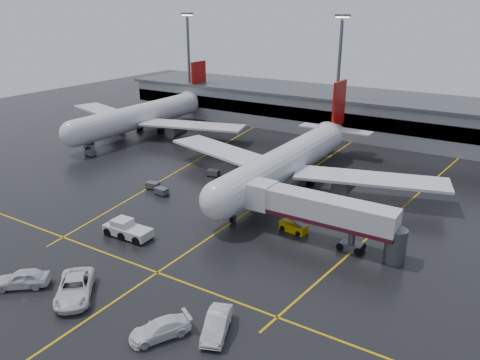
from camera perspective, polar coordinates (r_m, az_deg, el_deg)
The scene contains 22 objects.
ground at distance 68.46m, azimuth 2.31°, elevation -2.95°, with size 220.00×220.00×0.00m, color black.
apron_line_centre at distance 68.46m, azimuth 2.31°, elevation -2.95°, with size 0.25×90.00×0.02m, color gold.
apron_line_stop at distance 52.59m, azimuth -9.98°, elevation -10.98°, with size 60.00×0.25×0.02m, color gold.
apron_line_left at distance 86.73m, azimuth -5.87°, elevation 2.08°, with size 0.25×70.00×0.02m, color gold.
apron_line_right at distance 71.31m, azimuth 19.12°, elevation -3.14°, with size 0.25×70.00×0.02m, color gold.
terminal at distance 109.57m, azimuth 15.08°, elevation 7.70°, with size 122.00×19.00×8.60m.
light_mast_left at distance 123.63m, azimuth -6.24°, elevation 14.42°, with size 3.00×1.20×25.45m.
light_mast_mid at distance 103.92m, azimuth 11.89°, elevation 13.00°, with size 3.00×1.20×25.45m.
main_airliner at distance 75.03m, azimuth 6.06°, elevation 2.51°, with size 48.80×45.60×14.10m.
second_airliner at distance 108.13m, azimuth -11.45°, elevation 7.77°, with size 48.80×45.60×14.10m.
jet_bridge at distance 57.21m, azimuth 9.70°, elevation -3.83°, with size 19.90×3.40×6.05m.
pushback_tractor at distance 60.54m, azimuth -13.54°, elevation -5.88°, with size 6.40×2.93×2.25m.
belt_loader at distance 60.70m, azimuth 6.50°, elevation -5.70°, with size 3.75×2.11×2.26m.
service_van_a at distance 50.26m, azimuth -19.40°, elevation -12.26°, with size 3.25×7.05×1.96m, color white.
service_van_b at distance 43.34m, azimuth -9.67°, elevation -17.36°, with size 2.22×5.46×1.58m, color white.
service_van_c at distance 43.19m, azimuth -2.83°, elevation -17.05°, with size 1.88×5.38×1.77m, color silver.
service_van_d at distance 53.92m, azimuth -24.90°, elevation -10.78°, with size 2.20×5.47×1.86m, color silver.
baggage_cart_a at distance 72.50m, azimuth -9.48°, elevation -1.32°, with size 2.13×1.51×1.12m.
baggage_cart_b at distance 75.13m, azimuth -10.53°, elevation -0.61°, with size 2.22×1.68×1.12m.
baggage_cart_c at distance 79.48m, azimuth -3.26°, elevation 0.90°, with size 2.22×1.67×1.12m.
baggage_cart_d at distance 103.29m, azimuth -17.93°, elevation 4.54°, with size 2.36×2.01×1.12m.
baggage_cart_e at distance 94.64m, azimuth -17.68°, elevation 3.17°, with size 2.07×1.40×1.12m.
Camera 1 is at (31.06, -54.64, 27.14)m, focal length 35.20 mm.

